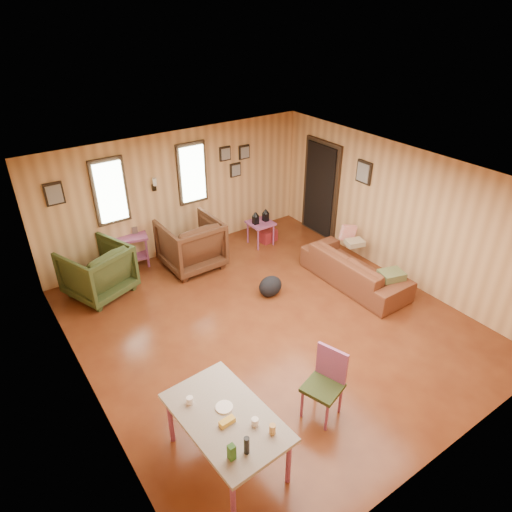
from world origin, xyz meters
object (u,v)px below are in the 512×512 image
Objects in this scene: sofa at (356,264)px; dining_table at (226,420)px; end_table at (131,244)px; recliner_green at (97,269)px; side_table at (261,221)px; recliner_brown at (191,241)px.

dining_table reaches higher than sofa.
end_table is 0.53× the size of dining_table.
recliner_green is 1.30× the size of side_table.
end_table is 2.59m from side_table.
recliner_brown is at bearing 179.00° from side_table.
dining_table is at bearing -129.44° from side_table.
dining_table is at bearing 70.39° from recliner_green.
side_table is 5.10m from dining_table.
recliner_green is at bearing -4.13° from recliner_brown.
recliner_green is at bearing 58.80° from sofa.
side_table is (2.48, -0.75, 0.08)m from end_table.
recliner_brown is at bearing 63.82° from dining_table.
recliner_brown reaches higher than recliner_green.
end_table reaches higher than side_table.
sofa is 2.07× the size of recliner_green.
sofa reaches higher than side_table.
recliner_green is 4.07m from dining_table.
side_table is at bearing 157.11° from recliner_green.
side_table is at bearing 13.09° from sofa.
sofa is 2.69× the size of side_table.
side_table is at bearing -16.79° from end_table.
sofa is at bearing -44.28° from end_table.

